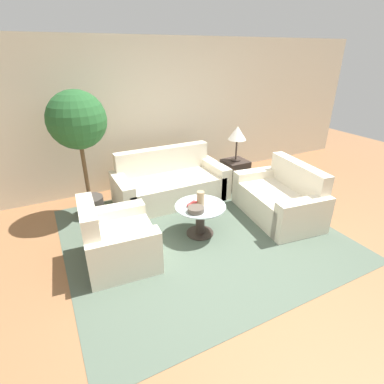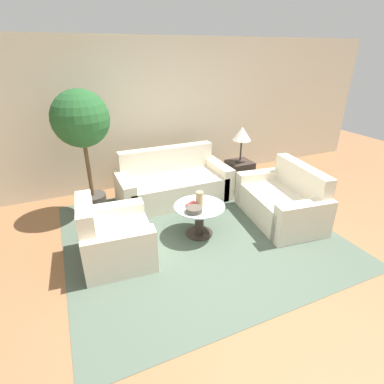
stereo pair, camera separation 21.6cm
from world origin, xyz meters
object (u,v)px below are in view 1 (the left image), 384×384
(table_lamp, at_px, (237,134))
(bowl, at_px, (196,210))
(coffee_table, at_px, (200,216))
(vase, at_px, (200,199))
(book_stack, at_px, (194,205))
(armchair, at_px, (115,242))
(loveseat, at_px, (281,199))
(sofa_main, at_px, (169,184))
(potted_plant, at_px, (78,128))

(table_lamp, relative_size, bowl, 2.89)
(coffee_table, height_order, vase, vase)
(vase, bearing_deg, book_stack, 166.10)
(armchair, bearing_deg, vase, -82.70)
(armchair, relative_size, loveseat, 0.66)
(sofa_main, xyz_separation_m, bowl, (-0.20, -1.35, 0.21))
(table_lamp, xyz_separation_m, vase, (-1.32, -1.09, -0.48))
(armchair, distance_m, loveseat, 2.58)
(loveseat, relative_size, book_stack, 7.40)
(armchair, distance_m, coffee_table, 1.21)
(armchair, height_order, table_lamp, table_lamp)
(bowl, bearing_deg, vase, 42.91)
(book_stack, bearing_deg, vase, -41.14)
(sofa_main, xyz_separation_m, potted_plant, (-1.33, 0.04, 1.11))
(armchair, bearing_deg, book_stack, -81.34)
(coffee_table, bearing_deg, armchair, -177.14)
(sofa_main, height_order, armchair, sofa_main)
(sofa_main, relative_size, loveseat, 1.26)
(vase, height_order, book_stack, vase)
(vase, bearing_deg, bowl, -137.09)
(sofa_main, relative_size, armchair, 1.92)
(loveseat, height_order, table_lamp, table_lamp)
(potted_plant, xyz_separation_m, book_stack, (1.17, -1.24, -0.91))
(armchair, height_order, vase, armchair)
(armchair, xyz_separation_m, loveseat, (2.58, -0.05, 0.00))
(vase, relative_size, bowl, 0.95)
(table_lamp, xyz_separation_m, book_stack, (-1.41, -1.07, -0.56))
(book_stack, bearing_deg, coffee_table, -41.54)
(potted_plant, bearing_deg, sofa_main, -1.68)
(sofa_main, height_order, coffee_table, sofa_main)
(vase, height_order, bowl, vase)
(vase, bearing_deg, loveseat, -4.52)
(coffee_table, bearing_deg, potted_plant, 134.99)
(vase, bearing_deg, potted_plant, 135.02)
(bowl, bearing_deg, table_lamp, 39.76)
(armchair, height_order, potted_plant, potted_plant)
(table_lamp, bearing_deg, sofa_main, 173.76)
(loveseat, relative_size, vase, 7.19)
(coffee_table, bearing_deg, sofa_main, 87.09)
(sofa_main, xyz_separation_m, armchair, (-1.27, -1.29, -0.00))
(sofa_main, distance_m, book_stack, 1.23)
(table_lamp, bearing_deg, loveseat, -87.71)
(armchair, relative_size, potted_plant, 0.51)
(book_stack, bearing_deg, loveseat, -32.34)
(coffee_table, distance_m, bowl, 0.27)
(potted_plant, height_order, bowl, potted_plant)
(armchair, bearing_deg, potted_plant, 6.80)
(book_stack, bearing_deg, potted_plant, 106.17)
(sofa_main, height_order, loveseat, sofa_main)
(sofa_main, bearing_deg, coffee_table, -92.91)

